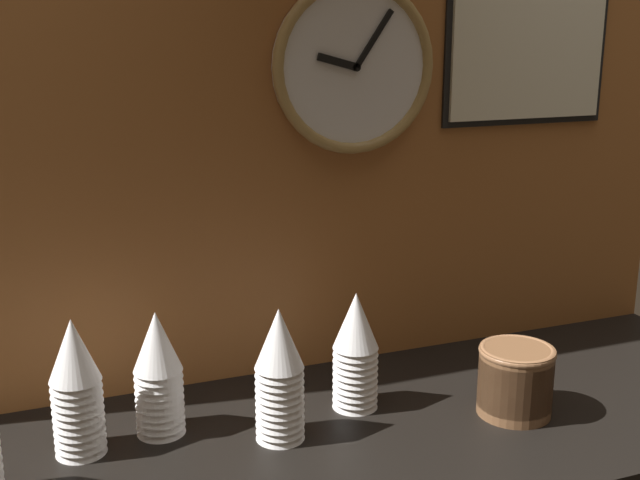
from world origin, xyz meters
TOP-DOWN VIEW (x-y plane):
  - ground_plane at (0.00, 0.00)m, footprint 1.60×0.56m
  - wall_tiled_back at (0.00, 0.27)m, footprint 1.60×0.03m
  - cup_stack_center_left at (-0.29, 0.09)m, footprint 0.08×0.08m
  - cup_stack_left at (-0.41, 0.07)m, footprint 0.08×0.08m
  - cup_stack_center at (-0.12, 0.01)m, footprint 0.08×0.08m
  - cup_stack_center_right at (0.03, 0.06)m, footprint 0.08×0.08m
  - bowl_stack_right at (0.27, -0.05)m, footprint 0.13×0.13m
  - wall_clock at (0.10, 0.23)m, footprint 0.30×0.03m

SIDE VIEW (x-z plane):
  - ground_plane at x=0.00m, z-range -0.04..0.00m
  - bowl_stack_right at x=0.27m, z-range 0.00..0.12m
  - cup_stack_center_left at x=-0.29m, z-range 0.00..0.20m
  - cup_stack_center_right at x=0.03m, z-range 0.00..0.20m
  - cup_stack_left at x=-0.41m, z-range 0.00..0.21m
  - cup_stack_center at x=-0.12m, z-range 0.00..0.21m
  - wall_tiled_back at x=0.00m, z-range 0.00..1.05m
  - wall_clock at x=0.10m, z-range 0.40..0.71m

